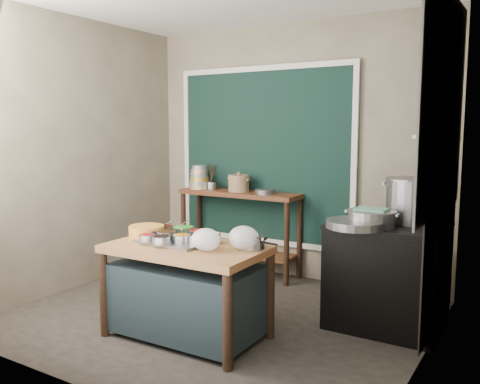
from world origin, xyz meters
The scene contains 30 objects.
floor centered at (0.00, 0.00, -0.01)m, with size 3.50×3.00×0.02m, color #2F2B24.
back_wall centered at (0.00, 1.51, 1.40)m, with size 3.50×0.02×2.80m, color gray.
left_wall centered at (-1.76, 0.00, 1.40)m, with size 0.02×3.00×2.80m, color gray.
right_wall centered at (1.76, 0.00, 1.40)m, with size 0.02×3.00×2.80m, color gray.
curtain_panel centered at (-0.35, 1.47, 1.35)m, with size 2.10×0.02×1.90m, color black.
curtain_frame centered at (-0.35, 1.46, 1.35)m, with size 2.22×0.03×2.02m, color beige, non-canonical shape.
tile_panel centered at (1.74, 0.55, 1.85)m, with size 0.02×1.70×1.70m, color #B2B2AA.
soot_patch centered at (1.74, 0.65, 0.70)m, with size 0.01×1.30×1.30m, color black.
wall_shelf centered at (1.63, 0.85, 1.60)m, with size 0.22×0.70×0.03m, color beige.
prep_table centered at (0.05, -0.50, 0.38)m, with size 1.25×0.72×0.75m, color brown.
back_counter centered at (-0.55, 1.28, 0.47)m, with size 1.45×0.40×0.95m, color #522D17.
stove_block centered at (1.35, 0.55, 0.42)m, with size 0.90×0.68×0.85m, color black.
stove_top centered at (1.35, 0.55, 0.86)m, with size 0.92×0.69×0.03m, color black.
condiment_tray centered at (-0.09, -0.45, 0.76)m, with size 0.59×0.42×0.03m, color gray.
condiment_bowls centered at (-0.11, -0.44, 0.81)m, with size 0.64×0.50×0.07m.
yellow_basin centered at (-0.38, -0.48, 0.81)m, with size 0.29×0.29×0.11m, color orange.
saucepan centered at (0.55, -0.32, 0.81)m, with size 0.21×0.21×0.11m, color gray, non-canonical shape.
plastic_bag_a centered at (0.28, -0.55, 0.84)m, with size 0.23×0.19×0.17m, color white.
plastic_bag_b centered at (0.51, -0.37, 0.84)m, with size 0.24×0.21×0.18m, color white.
bowl_stack centered at (-1.09, 1.25, 1.07)m, with size 0.25×0.25×0.28m.
utensil_cup centered at (-0.92, 1.27, 0.99)m, with size 0.15×0.15×0.09m, color gray.
ceramic_crock centered at (-0.55, 1.26, 1.04)m, with size 0.25×0.25×0.17m, color #846348, non-canonical shape.
wide_bowl centered at (-0.18, 1.21, 0.98)m, with size 0.22×0.22×0.05m, color gray.
stock_pot centered at (1.50, 0.74, 1.07)m, with size 0.48×0.48×0.37m, color gray, non-canonical shape.
pot_lid centered at (1.65, 0.60, 1.09)m, with size 0.43×0.43×0.02m, color gray.
steamer centered at (1.25, 0.38, 0.95)m, with size 0.40×0.40×0.13m, color gray, non-canonical shape.
green_cloth centered at (1.25, 0.38, 1.02)m, with size 0.25×0.19×0.02m, color #568F75.
shallow_pan centered at (1.17, 0.26, 0.91)m, with size 0.47×0.47×0.06m, color gray.
shelf_bowl_stack centered at (1.63, 0.80, 1.67)m, with size 0.16×0.16×0.12m.
shelf_bowl_green centered at (1.63, 1.07, 1.64)m, with size 0.14×0.14×0.05m, color gray.
Camera 1 is at (2.46, -3.60, 1.67)m, focal length 38.00 mm.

